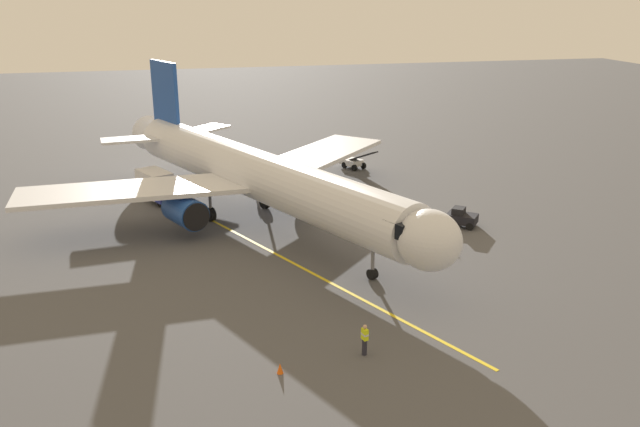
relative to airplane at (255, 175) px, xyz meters
name	(u,v)px	position (x,y,z in m)	size (l,w,h in m)	color
ground_plane	(248,219)	(0.51, -1.14, -4.00)	(220.00, 220.00, 0.00)	#4C4C4F
apron_lead_in_line	(270,251)	(-0.12, 6.26, -4.00)	(0.24, 40.00, 0.01)	yellow
airplane	(255,175)	(0.00, 0.00, 0.00)	(31.85, 37.97, 11.50)	silver
ground_crew_marshaller	(365,339)	(-2.55, 21.44, -3.12)	(0.34, 0.45, 1.71)	#23232D
ground_crew_wing_walker	(257,188)	(-0.99, -6.85, -3.12)	(0.33, 0.44, 1.71)	#23232D
belt_loader_near_nose	(353,162)	(-12.26, -14.75, -3.29)	(3.17, 4.62, 2.32)	white
box_truck_portside	(157,186)	(7.65, -7.84, -2.62)	(3.77, 4.99, 2.62)	#2D3899
tug_starboard_side	(461,218)	(-15.65, 4.42, -3.30)	(2.73, 2.61, 1.50)	black
safety_cone_nose_left	(453,247)	(-12.84, 9.22, -3.73)	(0.32, 0.32, 0.55)	#F2590F
safety_cone_nose_right	(280,368)	(1.96, 22.17, -3.73)	(0.32, 0.32, 0.55)	#F2590F
safety_cone_wing_port	(456,228)	(-14.80, 5.42, -3.73)	(0.32, 0.32, 0.55)	#F2590F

